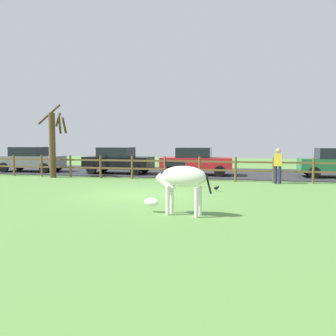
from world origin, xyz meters
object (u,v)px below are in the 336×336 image
bare_tree (53,142)px  visitor_near_fence (278,164)px  zebra (181,180)px  crow_on_grass (216,188)px  parked_car_black (118,160)px  parked_car_red (196,161)px  parked_car_grey (31,159)px

bare_tree → visitor_near_fence: size_ratio=2.47×
zebra → visitor_near_fence: (3.01, 7.80, -0.02)m
bare_tree → visitor_near_fence: bare_tree is taller
crow_on_grass → parked_car_black: 8.64m
parked_car_red → parked_car_grey: (-10.55, -0.18, 0.00)m
parked_car_black → parked_car_red: bearing=1.8°
bare_tree → parked_car_red: (7.41, 2.63, -1.11)m
crow_on_grass → parked_car_red: 6.20m
parked_car_grey → bare_tree: bearing=-38.0°
parked_car_grey → parked_car_black: bearing=0.3°
bare_tree → crow_on_grass: bare_tree is taller
zebra → parked_car_red: parked_car_red is taller
parked_car_black → parked_car_grey: same height
parked_car_black → parked_car_red: (4.66, 0.14, 0.00)m
parked_car_grey → visitor_near_fence: 15.05m
crow_on_grass → parked_car_red: parked_car_red is taller
zebra → parked_car_black: 12.04m
zebra → crow_on_grass: zebra is taller
bare_tree → crow_on_grass: 9.89m
parked_car_black → visitor_near_fence: size_ratio=2.45×
visitor_near_fence → zebra: bearing=-111.1°
parked_car_red → visitor_near_fence: 5.12m
crow_on_grass → parked_car_red: bearing=106.4°
bare_tree → parked_car_red: size_ratio=0.99×
parked_car_grey → zebra: bearing=-41.6°
visitor_near_fence → parked_car_red: bearing=146.4°
parked_car_red → crow_on_grass: bearing=-73.6°
parked_car_black → zebra: bearing=-60.6°
crow_on_grass → parked_car_grey: parked_car_grey is taller
crow_on_grass → parked_car_black: (-6.40, 5.76, 0.72)m
visitor_near_fence → bare_tree: bearing=179.0°
zebra → parked_car_red: (-1.25, 10.63, -0.08)m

